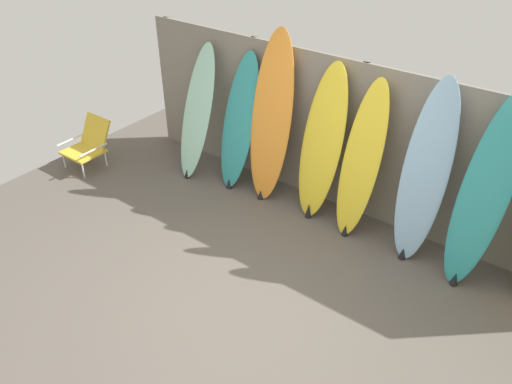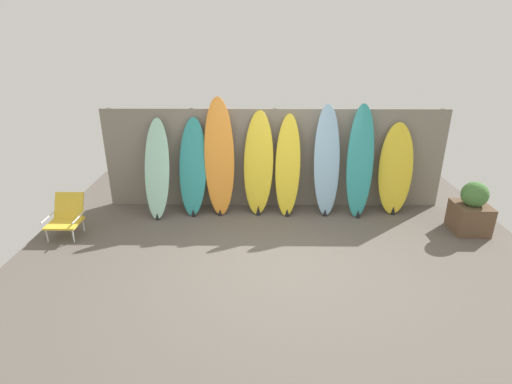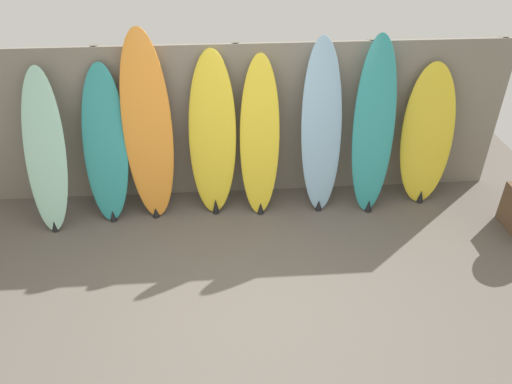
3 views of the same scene
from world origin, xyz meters
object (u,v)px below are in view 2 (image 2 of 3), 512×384
(surfboard_seafoam_0, at_px, (157,170))
(surfboard_yellow_7, at_px, (396,170))
(surfboard_teal_1, at_px, (193,168))
(surfboard_yellow_4, at_px, (288,167))
(surfboard_orange_2, at_px, (219,158))
(surfboard_skyblue_5, at_px, (327,162))
(surfboard_yellow_3, at_px, (258,164))
(beach_chair, at_px, (66,215))
(surfboard_teal_6, at_px, (360,162))
(planter_box, at_px, (471,210))

(surfboard_seafoam_0, xyz_separation_m, surfboard_yellow_7, (4.15, 0.15, -0.03))
(surfboard_teal_1, relative_size, surfboard_yellow_4, 0.96)
(surfboard_teal_1, xyz_separation_m, surfboard_orange_2, (0.47, 0.02, 0.18))
(surfboard_seafoam_0, height_order, surfboard_skyblue_5, surfboard_skyblue_5)
(surfboard_yellow_3, height_order, beach_chair, surfboard_yellow_3)
(surfboard_yellow_4, bearing_deg, surfboard_teal_6, -0.47)
(beach_chair, bearing_deg, surfboard_seafoam_0, 21.68)
(surfboard_teal_1, distance_m, surfboard_teal_6, 2.89)
(surfboard_teal_6, bearing_deg, surfboard_skyblue_5, 178.29)
(surfboard_yellow_4, bearing_deg, surfboard_seafoam_0, -177.95)
(surfboard_yellow_4, height_order, surfboard_yellow_7, surfboard_yellow_4)
(surfboard_yellow_4, xyz_separation_m, planter_box, (2.92, -0.70, -0.49))
(surfboard_orange_2, bearing_deg, surfboard_skyblue_5, -0.78)
(surfboard_yellow_7, bearing_deg, surfboard_yellow_4, -177.82)
(surfboard_teal_1, distance_m, surfboard_skyblue_5, 2.33)
(surfboard_teal_1, bearing_deg, surfboard_teal_6, -0.49)
(surfboard_yellow_3, relative_size, surfboard_yellow_7, 1.12)
(beach_chair, bearing_deg, surfboard_yellow_7, 0.37)
(surfboard_yellow_4, xyz_separation_m, surfboard_yellow_7, (1.89, 0.07, -0.07))
(surfboard_yellow_3, distance_m, surfboard_teal_6, 1.75)
(surfboard_skyblue_5, distance_m, surfboard_teal_6, 0.57)
(surfboard_teal_1, distance_m, surfboard_yellow_4, 1.65)
(surfboard_teal_6, bearing_deg, beach_chair, -169.89)
(surfboard_teal_1, xyz_separation_m, surfboard_skyblue_5, (2.32, -0.01, 0.12))
(surfboard_yellow_4, bearing_deg, planter_box, -13.47)
(surfboard_teal_1, height_order, surfboard_orange_2, surfboard_orange_2)
(surfboard_yellow_3, height_order, surfboard_skyblue_5, surfboard_skyblue_5)
(surfboard_teal_1, height_order, surfboard_yellow_4, surfboard_yellow_4)
(surfboard_teal_6, height_order, beach_chair, surfboard_teal_6)
(surfboard_seafoam_0, xyz_separation_m, surfboard_orange_2, (1.07, 0.11, 0.18))
(beach_chair, bearing_deg, surfboard_skyblue_5, 2.27)
(surfboard_teal_1, xyz_separation_m, surfboard_yellow_4, (1.65, -0.01, 0.03))
(surfboard_skyblue_5, height_order, surfboard_teal_6, surfboard_teal_6)
(surfboard_yellow_3, relative_size, surfboard_teal_6, 0.93)
(surfboard_yellow_4, bearing_deg, surfboard_yellow_3, 174.59)
(surfboard_seafoam_0, relative_size, surfboard_teal_1, 1.00)
(surfboard_seafoam_0, height_order, planter_box, surfboard_seafoam_0)
(surfboard_seafoam_0, bearing_deg, surfboard_yellow_4, 2.05)
(surfboard_seafoam_0, relative_size, surfboard_skyblue_5, 0.87)
(surfboard_seafoam_0, distance_m, surfboard_teal_6, 3.50)
(surfboard_orange_2, bearing_deg, surfboard_seafoam_0, -173.98)
(surfboard_teal_1, height_order, beach_chair, surfboard_teal_1)
(surfboard_seafoam_0, relative_size, surfboard_teal_6, 0.87)
(surfboard_skyblue_5, bearing_deg, beach_chair, -168.34)
(surfboard_seafoam_0, distance_m, planter_box, 5.23)
(surfboard_teal_1, relative_size, surfboard_teal_6, 0.87)
(surfboard_teal_1, bearing_deg, surfboard_skyblue_5, -0.19)
(surfboard_teal_1, relative_size, surfboard_yellow_3, 0.93)
(surfboard_seafoam_0, distance_m, surfboard_skyblue_5, 2.93)
(beach_chair, xyz_separation_m, planter_box, (6.48, 0.17, 0.05))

